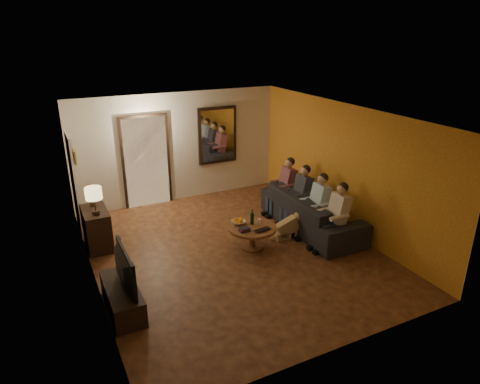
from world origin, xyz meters
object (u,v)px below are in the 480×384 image
dresser (97,228)px  tv (119,269)px  person_a (335,219)px  laptop (264,231)px  sofa (311,211)px  tv_stand (123,298)px  person_b (317,207)px  coffee_table (252,237)px  person_d (285,188)px  dog (288,226)px  wine_bottle (252,217)px  table_lamp (94,201)px  person_c (300,197)px  bowl (239,222)px

dresser → tv: 2.24m
person_a → laptop: bearing=163.7°
sofa → tv_stand: bearing=106.3°
person_b → coffee_table: bearing=177.3°
tv_stand → person_d: person_d is taller
dog → wine_bottle: (-0.77, 0.07, 0.32)m
person_a → person_d: 1.80m
table_lamp → person_c: table_lamp is taller
tv → person_d: size_ratio=0.86×
dog → bowl: (-1.00, 0.19, 0.20)m
table_lamp → laptop: (2.74, -1.43, -0.57)m
person_a → tv: bearing=-177.5°
bowl → person_a: bearing=-28.9°
tv_stand → bowl: bearing=23.4°
person_b → person_d: same height
sofa → laptop: 1.52m
person_d → tv: bearing=-154.1°
person_c → laptop: bearing=-148.5°
table_lamp → coffee_table: table_lamp is taller
person_b → wine_bottle: bearing=173.1°
sofa → laptop: (-1.43, -0.51, 0.08)m
sofa → person_c: (-0.10, 0.30, 0.22)m
dresser → table_lamp: (0.00, -0.22, 0.65)m
tv_stand → tv: 0.49m
coffee_table → person_d: bearing=38.4°
tv → laptop: tv is taller
dog → wine_bottle: wine_bottle is taller
bowl → tv: bearing=-156.6°
person_b → dog: (-0.61, 0.10, -0.32)m
person_c → tv_stand: bearing=-161.3°
person_c → dog: bearing=-140.5°
sofa → wine_bottle: sofa is taller
tv_stand → wine_bottle: (2.69, 0.94, 0.41)m
person_b → bowl: person_b is taller
sofa → coffee_table: 1.55m
tv_stand → coffee_table: size_ratio=1.29×
person_a → coffee_table: person_a is taller
person_c → dresser: bearing=168.3°
table_lamp → person_d: (4.07, -0.02, -0.43)m
tv → person_a: person_a is taller
bowl → laptop: bowl is taller
person_b → wine_bottle: (-1.38, 0.17, 0.01)m
bowl → wine_bottle: bearing=-27.6°
table_lamp → person_a: bearing=-24.1°
dresser → person_a: (4.07, -2.04, 0.22)m
tv_stand → person_b: person_b is taller
dog → wine_bottle: 0.84m
dresser → person_d: bearing=-3.4°
wine_bottle → person_d: bearing=36.8°
tv → person_d: (4.07, 1.98, -0.09)m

